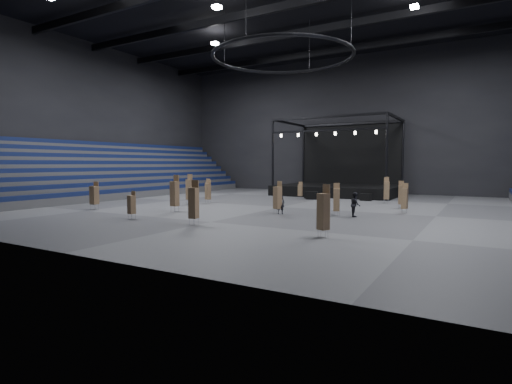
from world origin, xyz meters
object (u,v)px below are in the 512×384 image
Objects in this scene: chair_stack_0 at (175,193)px; chair_stack_7 at (278,197)px; chair_stack_1 at (208,188)px; chair_stack_4 at (323,211)px; flight_case_mid at (312,195)px; chair_stack_3 at (336,199)px; flight_case_left at (309,195)px; chair_stack_13 at (132,204)px; chair_stack_8 at (405,198)px; chair_stack_2 at (300,190)px; man_center at (280,203)px; chair_stack_10 at (189,189)px; crew_member at (355,205)px; stage at (340,183)px; flight_case_right at (366,197)px; chair_stack_9 at (387,190)px; chair_stack_12 at (208,191)px; chair_stack_5 at (194,202)px; chair_stack_6 at (401,194)px; chair_stack_11 at (94,195)px.

chair_stack_0 is 8.27m from chair_stack_7.
chair_stack_4 is (19.05, -15.49, 0.26)m from chair_stack_1.
chair_stack_3 reaches higher than flight_case_mid.
chair_stack_0 is 1.34× the size of chair_stack_1.
flight_case_left is at bearing 122.93° from chair_stack_7.
chair_stack_4 is 1.43× the size of chair_stack_13.
chair_stack_3 is at bearing 43.09° from chair_stack_13.
chair_stack_8 is at bearing -28.36° from chair_stack_1.
chair_stack_2 is at bearing 5.76° from chair_stack_1.
flight_case_mid is 0.43× the size of chair_stack_0.
chair_stack_7 is 1.08× the size of chair_stack_8.
man_center is (7.94, 2.89, -0.62)m from chair_stack_0.
chair_stack_10 reaches higher than crew_member.
chair_stack_8 reaches higher than flight_case_mid.
stage is 12.52× the size of flight_case_right.
chair_stack_9 reaches higher than chair_stack_12.
chair_stack_5 is at bearing -76.73° from chair_stack_1.
man_center is (-4.10, -0.93, -0.37)m from chair_stack_3.
chair_stack_5 is at bearing -90.37° from stage.
chair_stack_1 is at bearing -42.98° from man_center.
chair_stack_9 reaches higher than chair_stack_2.
chair_stack_0 is 1.06× the size of chair_stack_4.
flight_case_left is at bearing -99.53° from stage.
chair_stack_9 is (18.00, 4.51, 0.16)m from chair_stack_1.
chair_stack_8 is 9.64m from man_center.
chair_stack_10 reaches higher than chair_stack_4.
stage reaches higher than chair_stack_3.
chair_stack_13 is (-7.59, -7.38, -0.27)m from chair_stack_7.
chair_stack_3 reaches higher than chair_stack_13.
chair_stack_0 is at bearing -149.30° from chair_stack_9.
man_center is (7.72, 7.56, -0.15)m from chair_stack_13.
chair_stack_3 is 1.25× the size of chair_stack_13.
chair_stack_9 reaches higher than chair_stack_6.
chair_stack_8 is at bearing 46.32° from chair_stack_13.
chair_stack_7 reaches higher than chair_stack_2.
man_center is (-6.26, 7.56, -0.53)m from chair_stack_4.
chair_stack_11 is (-1.84, -13.13, 0.12)m from chair_stack_1.
chair_stack_11 is (-11.38, -18.88, 0.89)m from flight_case_left.
chair_stack_10 is 11.07m from man_center.
chair_stack_2 is at bearing -84.11° from man_center.
chair_stack_10 is 1.62× the size of man_center.
chair_stack_10 is (-10.66, 2.55, 0.14)m from chair_stack_7.
chair_stack_3 is (6.71, -11.85, 0.82)m from flight_case_mid.
chair_stack_10 is 10.40m from chair_stack_13.
flight_case_left is at bearing 69.13° from chair_stack_12.
man_center is (10.80, -2.37, -0.56)m from chair_stack_10.
crew_member is at bearing 2.85° from chair_stack_12.
chair_stack_7 is at bearing -131.63° from chair_stack_9.
chair_stack_2 is (-0.58, -1.24, 0.64)m from flight_case_left.
chair_stack_10 is (-16.01, -10.07, 0.14)m from chair_stack_9.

